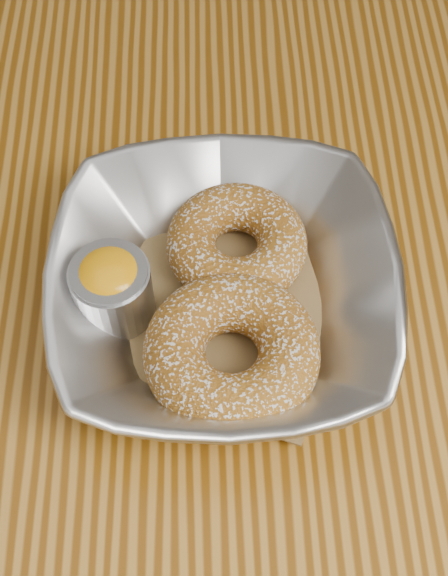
{
  "coord_description": "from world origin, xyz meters",
  "views": [
    {
      "loc": [
        0.11,
        -0.24,
        1.2
      ],
      "look_at": [
        0.11,
        0.01,
        0.78
      ],
      "focal_mm": 50.0,
      "sensor_mm": 36.0,
      "label": 1
    }
  ],
  "objects_px": {
    "table": "(72,390)",
    "donut_back": "(237,244)",
    "serving_bowl": "(224,291)",
    "ramekin": "(112,288)",
    "donut_front": "(232,352)"
  },
  "relations": [
    {
      "from": "table",
      "to": "donut_back",
      "type": "relative_size",
      "value": 13.4
    },
    {
      "from": "serving_bowl",
      "to": "donut_back",
      "type": "xyz_separation_m",
      "value": [
        0.01,
        0.04,
        -0.0
      ]
    },
    {
      "from": "table",
      "to": "ramekin",
      "type": "bearing_deg",
      "value": 7.13
    },
    {
      "from": "table",
      "to": "donut_front",
      "type": "height_order",
      "value": "donut_front"
    },
    {
      "from": "ramekin",
      "to": "donut_front",
      "type": "bearing_deg",
      "value": -30.67
    },
    {
      "from": "serving_bowl",
      "to": "donut_front",
      "type": "height_order",
      "value": "serving_bowl"
    },
    {
      "from": "table",
      "to": "serving_bowl",
      "type": "bearing_deg",
      "value": 3.3
    },
    {
      "from": "table",
      "to": "donut_front",
      "type": "distance_m",
      "value": 0.18
    },
    {
      "from": "donut_front",
      "to": "ramekin",
      "type": "xyz_separation_m",
      "value": [
        -0.07,
        0.04,
        0.01
      ]
    },
    {
      "from": "serving_bowl",
      "to": "ramekin",
      "type": "relative_size",
      "value": 4.13
    },
    {
      "from": "table",
      "to": "donut_back",
      "type": "xyz_separation_m",
      "value": [
        0.12,
        0.04,
        0.12
      ]
    },
    {
      "from": "serving_bowl",
      "to": "ramekin",
      "type": "height_order",
      "value": "ramekin"
    },
    {
      "from": "table",
      "to": "donut_back",
      "type": "distance_m",
      "value": 0.18
    },
    {
      "from": "serving_bowl",
      "to": "donut_back",
      "type": "bearing_deg",
      "value": 75.58
    },
    {
      "from": "table",
      "to": "ramekin",
      "type": "relative_size",
      "value": 23.37
    }
  ]
}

